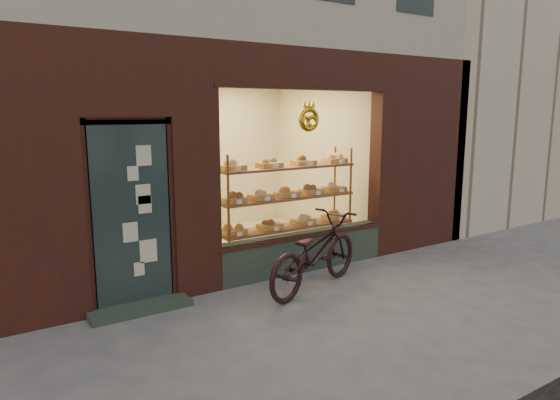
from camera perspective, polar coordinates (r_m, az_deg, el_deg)
ground at (r=5.52m, az=12.04°, el=-14.37°), size 90.00×90.00×0.00m
neighbor_right at (r=16.14m, az=23.57°, el=17.33°), size 12.00×7.00×9.00m
display_shelf at (r=7.42m, az=0.78°, el=-0.72°), size 2.20×0.45×1.70m
bicycle at (r=6.41m, az=3.96°, el=-6.05°), size 1.94×1.20×0.96m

